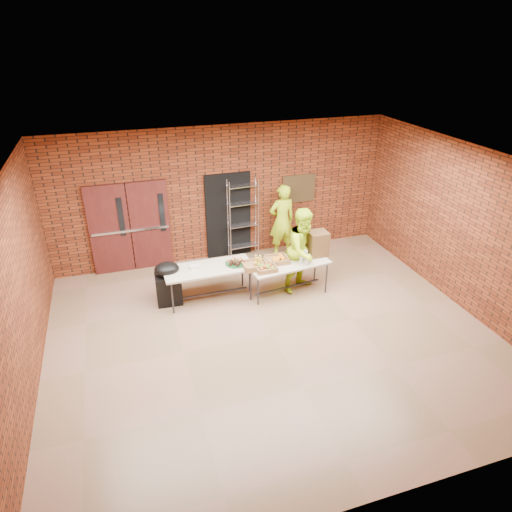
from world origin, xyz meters
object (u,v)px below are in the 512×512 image
at_px(volunteer_woman, 282,221).
at_px(coffee_dispenser, 318,243).
at_px(table_right, 288,265).
at_px(wire_rack, 243,219).
at_px(covered_grill, 168,283).
at_px(volunteer_man, 304,250).
at_px(table_left, 208,270).

bearing_deg(volunteer_woman, coffee_dispenser, 93.71).
bearing_deg(table_right, wire_rack, 94.93).
distance_m(table_right, volunteer_woman, 1.83).
relative_size(covered_grill, volunteer_man, 0.50).
height_order(table_left, volunteer_man, volunteer_man).
bearing_deg(wire_rack, volunteer_woman, -16.66).
distance_m(table_right, volunteer_man, 0.47).
height_order(wire_rack, volunteer_woman, wire_rack).
height_order(volunteer_woman, volunteer_man, volunteer_man).
xyz_separation_m(coffee_dispenser, volunteer_woman, (-0.21, 1.58, -0.07)).
xyz_separation_m(table_left, coffee_dispenser, (2.38, -0.07, 0.29)).
bearing_deg(volunteer_man, table_left, 151.24).
height_order(covered_grill, volunteer_woman, volunteer_woman).
bearing_deg(coffee_dispenser, volunteer_man, -165.86).
bearing_deg(wire_rack, coffee_dispenser, -60.96).
bearing_deg(covered_grill, table_left, -6.09).
height_order(wire_rack, covered_grill, wire_rack).
height_order(table_left, volunteer_woman, volunteer_woman).
relative_size(table_right, covered_grill, 1.94).
bearing_deg(table_right, coffee_dispenser, 5.83).
distance_m(covered_grill, volunteer_woman, 3.32).
relative_size(wire_rack, covered_grill, 2.14).
xyz_separation_m(covered_grill, volunteer_man, (2.85, -0.29, 0.46)).
bearing_deg(volunteer_man, table_right, 167.03).
relative_size(coffee_dispenser, volunteer_woman, 0.30).
height_order(table_right, covered_grill, covered_grill).
height_order(table_right, volunteer_woman, volunteer_woman).
distance_m(table_left, table_right, 1.68).
bearing_deg(volunteer_man, volunteer_woman, 61.03).
distance_m(wire_rack, table_right, 2.03).
distance_m(wire_rack, table_left, 2.15).
height_order(wire_rack, coffee_dispenser, wire_rack).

